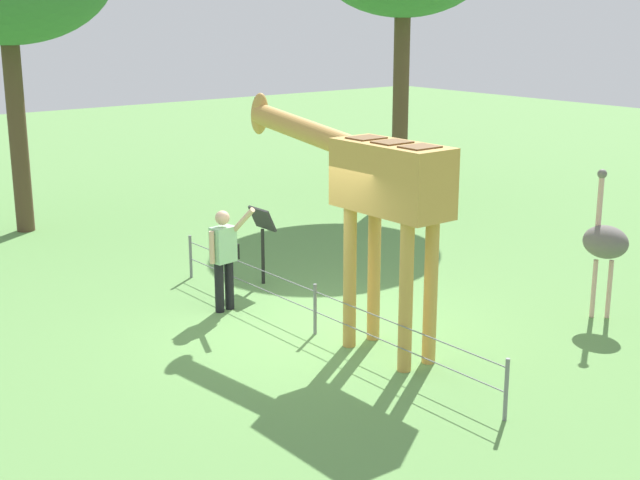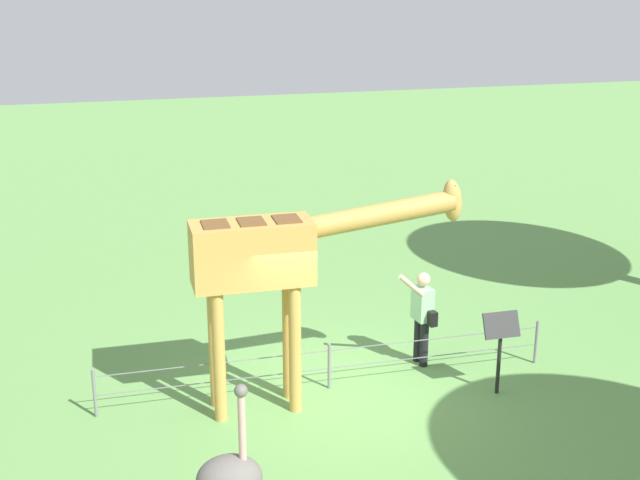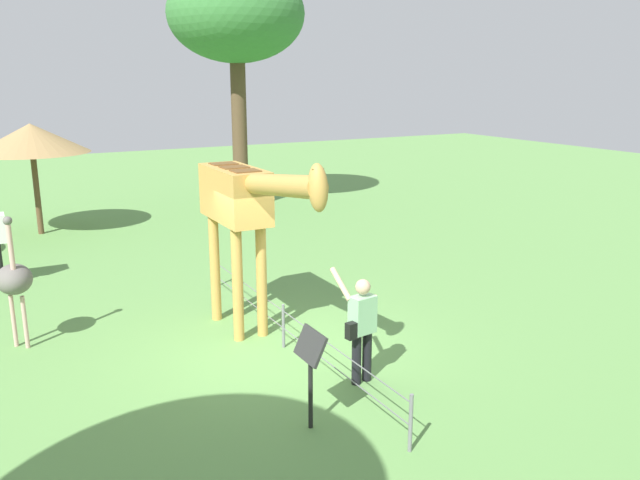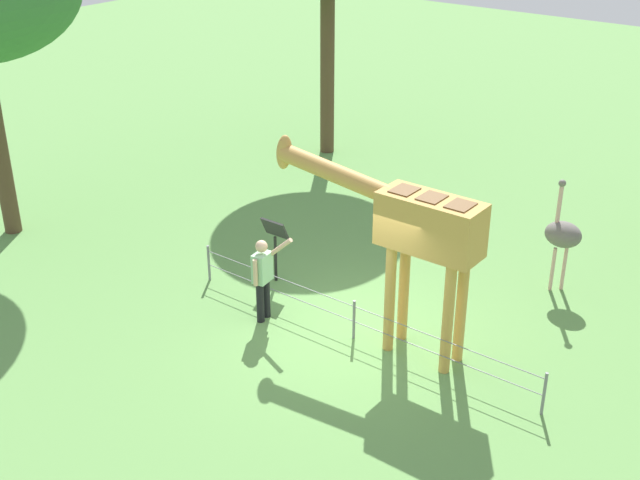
# 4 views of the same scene
# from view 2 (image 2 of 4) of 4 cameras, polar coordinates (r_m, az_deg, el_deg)

# --- Properties ---
(ground_plane) EXTENTS (60.00, 60.00, 0.00)m
(ground_plane) POSITION_cam_2_polar(r_m,az_deg,el_deg) (13.39, 0.77, -10.05)
(ground_plane) COLOR #60934C
(giraffe) EXTENTS (4.00, 0.70, 3.31)m
(giraffe) POSITION_cam_2_polar(r_m,az_deg,el_deg) (12.14, -2.85, -1.37)
(giraffe) COLOR #C69347
(giraffe) RESTS_ON ground_plane
(visitor) EXTENTS (0.67, 0.58, 1.68)m
(visitor) POSITION_cam_2_polar(r_m,az_deg,el_deg) (14.00, 6.78, -4.80)
(visitor) COLOR black
(visitor) RESTS_ON ground_plane
(ostrich) EXTENTS (0.70, 0.56, 2.25)m
(ostrich) POSITION_cam_2_polar(r_m,az_deg,el_deg) (9.33, -5.99, -15.45)
(ostrich) COLOR #CC9E93
(ostrich) RESTS_ON ground_plane
(info_sign) EXTENTS (0.56, 0.21, 1.32)m
(info_sign) POSITION_cam_2_polar(r_m,az_deg,el_deg) (13.24, 11.87, -6.24)
(info_sign) COLOR black
(info_sign) RESTS_ON ground_plane
(wire_fence) EXTENTS (7.05, 0.05, 0.75)m
(wire_fence) POSITION_cam_2_polar(r_m,az_deg,el_deg) (13.33, 0.62, -8.24)
(wire_fence) COLOR slate
(wire_fence) RESTS_ON ground_plane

